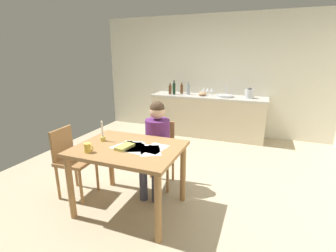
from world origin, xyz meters
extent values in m
cube|color=tan|center=(0.00, 0.00, -0.02)|extent=(5.20, 5.20, 0.04)
cube|color=beige|center=(0.00, 2.60, 1.30)|extent=(5.20, 0.12, 2.60)
cube|color=beige|center=(0.00, 2.24, 0.43)|extent=(2.43, 0.60, 0.86)
cube|color=#B7B2A8|center=(0.00, 2.24, 0.88)|extent=(2.47, 0.64, 0.04)
cube|color=#9E7042|center=(-0.23, -0.79, 0.76)|extent=(1.16, 0.89, 0.04)
cylinder|color=#9E7042|center=(-0.75, -1.17, 0.37)|extent=(0.07, 0.07, 0.74)
cylinder|color=#9E7042|center=(0.28, -1.17, 0.37)|extent=(0.07, 0.07, 0.74)
cylinder|color=#9E7042|center=(-0.75, -0.41, 0.37)|extent=(0.07, 0.07, 0.74)
cylinder|color=#9E7042|center=(0.28, -0.41, 0.37)|extent=(0.07, 0.07, 0.74)
cube|color=#9E7042|center=(-0.14, -0.17, 0.47)|extent=(0.45, 0.45, 0.04)
cube|color=#9E7042|center=(-0.17, 0.02, 0.68)|extent=(0.36, 0.08, 0.40)
cylinder|color=#9E7042|center=(-0.29, -0.36, 0.23)|extent=(0.04, 0.04, 0.46)
cylinder|color=#9E7042|center=(0.05, -0.31, 0.23)|extent=(0.04, 0.04, 0.46)
cylinder|color=#9E7042|center=(-0.34, -0.02, 0.23)|extent=(0.04, 0.04, 0.46)
cylinder|color=#9E7042|center=(0.00, 0.03, 0.23)|extent=(0.04, 0.04, 0.46)
cylinder|color=#592666|center=(-0.14, -0.19, 0.70)|extent=(0.36, 0.36, 0.50)
sphere|color=#D8AD8C|center=(-0.14, -0.19, 1.06)|extent=(0.20, 0.20, 0.20)
sphere|color=#473323|center=(-0.14, -0.19, 1.10)|extent=(0.19, 0.19, 0.19)
cylinder|color=#383847|center=(-0.20, -0.38, 0.45)|extent=(0.18, 0.39, 0.13)
cylinder|color=#383847|center=(-0.17, -0.57, 0.23)|extent=(0.10, 0.10, 0.45)
cylinder|color=#383847|center=(-0.04, -0.36, 0.45)|extent=(0.18, 0.39, 0.13)
cylinder|color=#383847|center=(-0.02, -0.55, 0.23)|extent=(0.10, 0.10, 0.45)
cube|color=#9E7042|center=(-1.01, -0.77, 0.47)|extent=(0.42, 0.42, 0.04)
cube|color=#9E7042|center=(-1.20, -0.78, 0.68)|extent=(0.05, 0.36, 0.40)
cylinder|color=#9E7042|center=(-0.83, -0.93, 0.23)|extent=(0.04, 0.04, 0.46)
cylinder|color=#9E7042|center=(-0.85, -0.59, 0.23)|extent=(0.04, 0.04, 0.46)
cylinder|color=#9E7042|center=(-1.17, -0.95, 0.23)|extent=(0.04, 0.04, 0.46)
cylinder|color=#9E7042|center=(-1.19, -0.61, 0.23)|extent=(0.04, 0.04, 0.46)
cylinder|color=#F2CC4C|center=(-0.55, -1.08, 0.83)|extent=(0.07, 0.07, 0.10)
torus|color=#F2CC4C|center=(-0.51, -1.08, 0.84)|extent=(0.07, 0.01, 0.07)
cylinder|color=gold|center=(-0.61, -0.73, 0.81)|extent=(0.06, 0.06, 0.05)
cylinder|color=white|center=(-0.61, -0.73, 0.93)|extent=(0.02, 0.02, 0.19)
cube|color=#A7A34B|center=(-0.25, -0.84, 0.80)|extent=(0.15, 0.24, 0.03)
cube|color=white|center=(-0.27, -0.78, 0.78)|extent=(0.29, 0.34, 0.00)
cube|color=white|center=(-0.23, -0.75, 0.78)|extent=(0.27, 0.33, 0.00)
cube|color=white|center=(0.06, -0.73, 0.78)|extent=(0.25, 0.32, 0.00)
cube|color=white|center=(-0.16, -0.77, 0.78)|extent=(0.31, 0.36, 0.00)
cube|color=white|center=(0.04, -0.80, 0.78)|extent=(0.32, 0.36, 0.00)
cube|color=white|center=(-0.09, -0.80, 0.78)|extent=(0.24, 0.32, 0.00)
cylinder|color=#B2B7BC|center=(0.36, 2.24, 0.92)|extent=(0.36, 0.36, 0.04)
cylinder|color=silver|center=(0.36, 2.40, 1.02)|extent=(0.02, 0.02, 0.24)
cylinder|color=#593319|center=(-0.85, 2.16, 1.00)|extent=(0.06, 0.06, 0.19)
cylinder|color=#593319|center=(-0.85, 2.16, 1.12)|extent=(0.03, 0.03, 0.05)
cylinder|color=black|center=(-0.76, 2.16, 1.02)|extent=(0.06, 0.06, 0.25)
cylinder|color=black|center=(-0.76, 2.16, 1.18)|extent=(0.03, 0.03, 0.06)
cylinder|color=#593319|center=(-0.63, 2.33, 1.00)|extent=(0.06, 0.06, 0.20)
cylinder|color=#593319|center=(-0.63, 2.33, 1.12)|extent=(0.03, 0.03, 0.05)
cylinder|color=#8C999E|center=(-0.46, 2.28, 1.01)|extent=(0.08, 0.08, 0.22)
cylinder|color=#8C999E|center=(-0.46, 2.28, 1.14)|extent=(0.03, 0.03, 0.05)
ellipsoid|color=tan|center=(-0.12, 2.22, 0.94)|extent=(0.18, 0.18, 0.08)
cylinder|color=#B7BABF|center=(0.85, 2.24, 0.99)|extent=(0.18, 0.18, 0.18)
cone|color=#262628|center=(0.85, 2.24, 1.10)|extent=(0.11, 0.11, 0.04)
cylinder|color=silver|center=(0.05, 2.39, 0.90)|extent=(0.06, 0.06, 0.00)
cylinder|color=silver|center=(0.05, 2.39, 0.94)|extent=(0.01, 0.01, 0.07)
cone|color=silver|center=(0.05, 2.39, 1.01)|extent=(0.07, 0.07, 0.08)
cylinder|color=silver|center=(-0.05, 2.39, 0.90)|extent=(0.06, 0.06, 0.00)
cylinder|color=silver|center=(-0.05, 2.39, 0.94)|extent=(0.01, 0.01, 0.07)
cone|color=silver|center=(-0.05, 2.39, 1.01)|extent=(0.07, 0.07, 0.08)
cylinder|color=silver|center=(-0.14, 2.39, 0.90)|extent=(0.06, 0.06, 0.00)
cylinder|color=silver|center=(-0.14, 2.39, 0.94)|extent=(0.01, 0.01, 0.07)
cone|color=silver|center=(-0.14, 2.39, 1.01)|extent=(0.07, 0.07, 0.08)
camera|label=1|loc=(1.08, -2.98, 1.76)|focal=26.06mm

